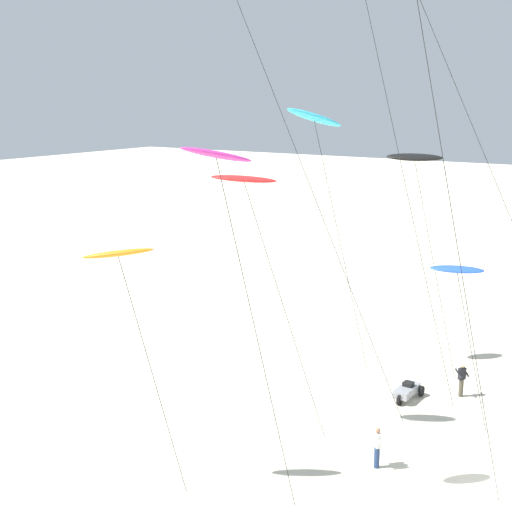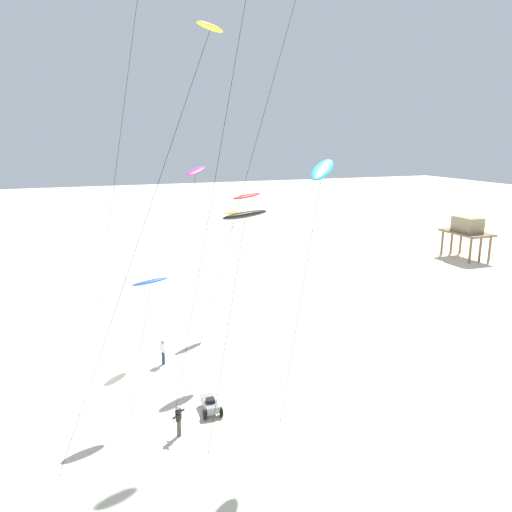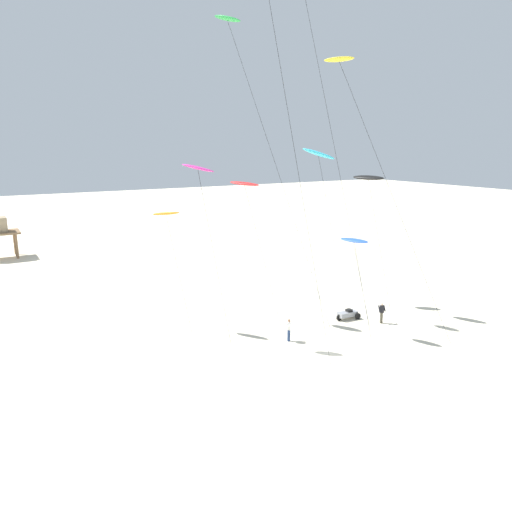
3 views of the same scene
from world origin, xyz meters
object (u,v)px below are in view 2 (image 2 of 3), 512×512
Objects in this scene: kite_cyan at (322,171)px; kite_blue at (150,283)px; kite_black at (245,216)px; kite_magenta at (196,173)px; kite_flyer_nearest at (179,420)px; beach_buggy at (210,404)px; stilt_house at (467,228)px; kite_red at (247,197)px; kite_yellow at (208,33)px; kite_orange at (235,214)px; kite_flyer_middle at (163,352)px.

kite_cyan is 1.88× the size of kite_blue.
kite_black is 14.60m from kite_magenta.
kite_flyer_nearest is 0.81× the size of beach_buggy.
kite_cyan reaches higher than stilt_house.
kite_blue is 7.48m from beach_buggy.
kite_magenta reaches higher than kite_red.
stilt_house is (-22.19, 38.71, -15.90)m from kite_yellow.
stilt_house is 45.88m from beach_buggy.
kite_flyer_nearest is at bearing -28.29° from kite_orange.
kite_red is 9.57m from kite_blue.
kite_cyan is at bearing -53.82° from stilt_house.
kite_yellow reaches higher than kite_black.
kite_yellow reaches higher than kite_magenta.
kite_orange reaches higher than kite_flyer_middle.
kite_flyer_nearest is 2.71m from beach_buggy.
kite_blue is at bearing -110.45° from kite_cyan.
kite_black is at bearing -55.76° from stilt_house.
kite_red is 1.21× the size of kite_orange.
kite_magenta is 7.63× the size of kite_flyer_nearest.
stilt_house is (-16.37, 34.69, -7.09)m from kite_red.
kite_blue is 4.40× the size of kite_flyer_middle.
kite_black reaches higher than beach_buggy.
kite_red is 13.40m from beach_buggy.
kite_blue is at bearing -63.10° from stilt_house.
kite_orange is 5.51× the size of kite_flyer_middle.
kite_magenta is 39.55m from stilt_house.
kite_blue is 4.40× the size of kite_flyer_nearest.
kite_magenta is (1.19, -3.37, 3.40)m from kite_orange.
kite_red is 6.52m from kite_orange.
kite_red is at bearing 146.16° from beach_buggy.
kite_magenta reaches higher than kite_orange.
stilt_house is at bearing 107.28° from kite_magenta.
kite_flyer_middle is 6.91m from beach_buggy.
kite_black is at bearing 23.82° from beach_buggy.
stilt_house reaches higher than beach_buggy.
kite_red is at bearing 141.95° from kite_flyer_nearest.
kite_black is 9.29m from kite_yellow.
kite_cyan reaches higher than kite_orange.
kite_blue reaches higher than kite_flyer_middle.
kite_orange is 0.46× the size of kite_yellow.
kite_orange is 0.67× the size of kite_cyan.
kite_flyer_nearest is at bearing -18.61° from kite_magenta.
kite_magenta is at bearing -70.54° from kite_orange.
kite_cyan is 16.23m from kite_flyer_middle.
kite_red reaches higher than beach_buggy.
kite_orange is 4.44× the size of beach_buggy.
kite_flyer_middle is at bearing -36.78° from kite_magenta.
kite_flyer_nearest is 48.49m from stilt_house.
beach_buggy is (2.04, 2.62, -6.70)m from kite_blue.
kite_orange is 13.98m from kite_blue.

